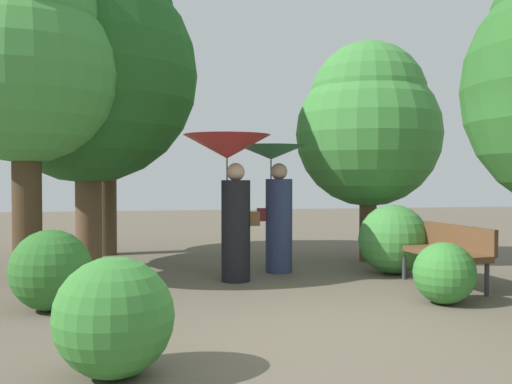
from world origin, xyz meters
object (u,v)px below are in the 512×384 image
tree_near_left (105,82)px  tree_mid_right (368,123)px  park_bench (448,249)px  tree_mid_left (25,56)px  person_left (230,174)px  person_right (275,189)px  tree_far_back (87,57)px

tree_near_left → tree_mid_right: tree_near_left is taller
park_bench → tree_mid_left: bearing=-107.4°
person_left → park_bench: size_ratio=1.34×
person_right → person_left: bearing=136.4°
tree_near_left → tree_mid_right: size_ratio=1.27×
tree_mid_right → park_bench: bearing=-85.9°
park_bench → tree_mid_right: bearing=177.4°
tree_mid_right → tree_mid_left: bearing=-165.7°
tree_near_left → park_bench: bearing=-41.3°
person_left → tree_mid_left: (-2.74, 0.09, 1.57)m
person_right → tree_mid_right: 2.32m
tree_near_left → tree_far_back: tree_far_back is taller
person_right → tree_near_left: tree_near_left is taller
person_right → tree_near_left: 4.22m
person_left → person_right: 1.04m
person_right → tree_far_back: bearing=79.4°
person_right → park_bench: bearing=-120.0°
tree_near_left → tree_mid_left: bearing=-104.9°
person_right → tree_mid_left: (-3.54, -0.54, 1.80)m
person_left → tree_far_back: 3.24m
person_left → tree_far_back: (-2.08, 1.60, 1.89)m
park_bench → tree_far_back: bearing=-124.3°
tree_mid_left → person_right: bearing=8.7°
tree_near_left → tree_mid_right: 4.96m
person_left → tree_mid_left: tree_mid_left is taller
tree_near_left → tree_far_back: 1.62m
park_bench → tree_near_left: 6.88m
person_left → park_bench: (2.83, -0.96, -1.01)m
park_bench → tree_mid_left: (-5.57, 1.05, 2.59)m
person_left → tree_mid_left: bearing=96.1°
tree_far_back → person_left: bearing=-37.6°
person_left → park_bench: 3.15m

